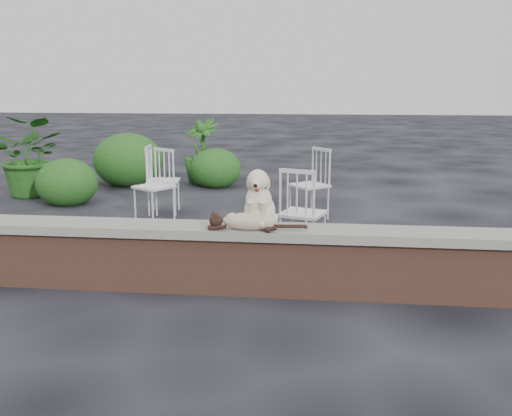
# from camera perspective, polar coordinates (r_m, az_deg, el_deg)

# --- Properties ---
(ground) EXTENTS (60.00, 60.00, 0.00)m
(ground) POSITION_cam_1_polar(r_m,az_deg,el_deg) (5.02, -6.55, -8.16)
(ground) COLOR black
(ground) RESTS_ON ground
(brick_wall) EXTENTS (6.00, 0.30, 0.50)m
(brick_wall) POSITION_cam_1_polar(r_m,az_deg,el_deg) (4.94, -6.63, -5.44)
(brick_wall) COLOR brown
(brick_wall) RESTS_ON ground
(capstone) EXTENTS (6.20, 0.40, 0.08)m
(capstone) POSITION_cam_1_polar(r_m,az_deg,el_deg) (4.86, -6.71, -2.19)
(capstone) COLOR slate
(capstone) RESTS_ON brick_wall
(dog) EXTENTS (0.35, 0.45, 0.51)m
(dog) POSITION_cam_1_polar(r_m,az_deg,el_deg) (4.74, 0.39, 1.18)
(dog) COLOR beige
(dog) RESTS_ON capstone
(cat) EXTENTS (0.98, 0.27, 0.16)m
(cat) POSITION_cam_1_polar(r_m,az_deg,el_deg) (4.64, -0.79, -1.25)
(cat) COLOR tan
(cat) RESTS_ON capstone
(chair_e) EXTENTS (0.62, 0.62, 0.94)m
(chair_e) POSITION_cam_1_polar(r_m,az_deg,el_deg) (7.89, -9.43, 2.86)
(chair_e) COLOR white
(chair_e) RESTS_ON ground
(chair_d) EXTENTS (0.79, 0.79, 0.94)m
(chair_d) POSITION_cam_1_polar(r_m,az_deg,el_deg) (7.47, 5.46, 2.45)
(chair_d) COLOR white
(chair_d) RESTS_ON ground
(chair_b) EXTENTS (0.78, 0.78, 0.94)m
(chair_b) POSITION_cam_1_polar(r_m,az_deg,el_deg) (7.46, -10.37, 2.28)
(chair_b) COLOR white
(chair_b) RESTS_ON ground
(chair_c) EXTENTS (0.71, 0.71, 0.94)m
(chair_c) POSITION_cam_1_polar(r_m,az_deg,el_deg) (5.83, 4.80, -0.38)
(chair_c) COLOR white
(chair_c) RESTS_ON ground
(potted_plant_a) EXTENTS (1.25, 1.11, 1.29)m
(potted_plant_a) POSITION_cam_1_polar(r_m,az_deg,el_deg) (9.65, -21.99, 4.91)
(potted_plant_a) COLOR #164D16
(potted_plant_a) RESTS_ON ground
(potted_plant_b) EXTENTS (0.87, 0.87, 1.17)m
(potted_plant_b) POSITION_cam_1_polar(r_m,az_deg,el_deg) (10.18, -5.55, 5.76)
(potted_plant_b) COLOR #164D16
(potted_plant_b) RESTS_ON ground
(shrubbery) EXTENTS (2.85, 2.71, 0.98)m
(shrubbery) POSITION_cam_1_polar(r_m,az_deg,el_deg) (9.81, -12.20, 4.12)
(shrubbery) COLOR #164D16
(shrubbery) RESTS_ON ground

